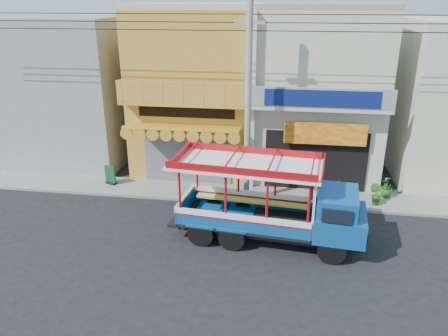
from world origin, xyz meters
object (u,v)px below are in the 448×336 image
at_px(utility_pole, 252,90).
at_px(songthaew_truck, 282,204).
at_px(potted_plant_a, 327,190).
at_px(potted_plant_b, 375,194).
at_px(potted_plant_c, 387,186).
at_px(green_sign, 111,176).

relative_size(utility_pole, songthaew_truck, 3.91).
xyz_separation_m(potted_plant_a, potted_plant_b, (2.04, -0.05, -0.07)).
relative_size(utility_pole, potted_plant_a, 26.26).
bearing_deg(utility_pole, potted_plant_c, 11.80).
bearing_deg(songthaew_truck, potted_plant_a, 62.22).
relative_size(potted_plant_a, potted_plant_c, 1.07).
height_order(songthaew_truck, green_sign, songthaew_truck).
bearing_deg(green_sign, utility_pole, -7.06).
height_order(songthaew_truck, potted_plant_b, songthaew_truck).
distance_m(songthaew_truck, potted_plant_b, 5.41).
relative_size(songthaew_truck, potted_plant_c, 7.21).
xyz_separation_m(utility_pole, potted_plant_b, (5.40, 0.38, -4.45)).
xyz_separation_m(green_sign, potted_plant_c, (12.79, 0.42, 0.11)).
height_order(utility_pole, potted_plant_a, utility_pole).
height_order(utility_pole, potted_plant_c, utility_pole).
distance_m(potted_plant_a, potted_plant_c, 2.80).
bearing_deg(potted_plant_b, utility_pole, 39.66).
bearing_deg(green_sign, potted_plant_c, 1.89).
height_order(potted_plant_a, potted_plant_b, potted_plant_a).
bearing_deg(potted_plant_c, potted_plant_b, 0.97).
height_order(songthaew_truck, potted_plant_c, songthaew_truck).
distance_m(green_sign, potted_plant_c, 12.80).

